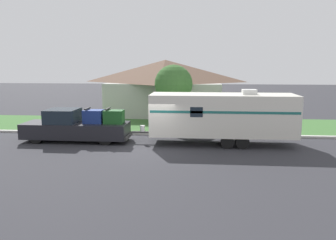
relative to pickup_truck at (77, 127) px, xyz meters
The scene contains 8 objects.
ground_plane 5.22m from the pickup_truck, 18.09° to the right, with size 120.00×120.00×0.00m, color #2D2D33.
curb_strip 5.40m from the pickup_truck, 23.82° to the left, with size 80.00×0.30×0.14m.
lawn_strip 7.64m from the pickup_truck, 49.93° to the left, with size 80.00×7.00×0.03m.
house_across_street 12.90m from the pickup_truck, 70.22° to the left, with size 10.94×8.34×5.07m.
pickup_truck is the anchor object (origin of this frame).
travel_trailer 8.86m from the pickup_truck, ahead, with size 9.58×2.44×3.25m.
mailbox 7.37m from the pickup_truck, 23.02° to the left, with size 0.48×0.20×1.38m.
tree_in_yard 8.19m from the pickup_truck, 44.94° to the left, with size 2.87×2.87×4.65m.
Camera 1 is at (2.41, -17.52, 4.70)m, focal length 35.00 mm.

